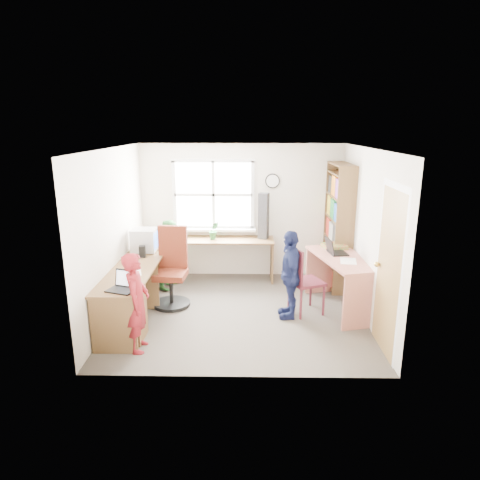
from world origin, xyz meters
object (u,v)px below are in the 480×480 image
Objects in this scene: person_red at (137,302)px; crt_monitor at (144,240)px; swivel_chair at (172,272)px; laptop_right at (334,250)px; cd_tower at (264,216)px; potted_plant at (214,231)px; l_desk at (147,290)px; bookshelf at (338,229)px; laptop_left at (124,285)px; person_green at (171,254)px; person_navy at (290,274)px; right_desk at (343,272)px; wooden_chair at (302,278)px.

crt_monitor is at bearing 5.92° from person_red.
swivel_chair is 2.51m from laptop_right.
cd_tower reaches higher than potted_plant.
cd_tower reaches higher than l_desk.
l_desk is at bearing -109.72° from swivel_chair.
swivel_chair is 0.97× the size of person_red.
bookshelf is 1.73× the size of swivel_chair.
swivel_chair reaches higher than laptop_left.
l_desk is 2.36× the size of person_red.
person_red is (-2.88, -2.29, -0.38)m from bookshelf.
bookshelf is at bearing -71.96° from person_green.
swivel_chair is 1.49× the size of cd_tower.
person_navy reaches higher than potted_plant.
cd_tower is at bearing 166.84° from bookshelf.
swivel_chair is at bearing 66.48° from l_desk.
right_desk is 3.17m from laptop_left.
bookshelf reaches higher than person_red.
bookshelf is at bearing 54.43° from laptop_left.
l_desk is 3.62× the size of cd_tower.
cd_tower is (-1.04, 1.12, 0.29)m from laptop_right.
person_red reaches higher than right_desk.
person_green is at bearing -123.19° from person_navy.
laptop_right reaches higher than laptop_left.
bookshelf reaches higher than swivel_chair.
person_green is (0.22, 2.02, -0.21)m from laptop_left.
swivel_chair is 1.20× the size of wooden_chair.
person_green is (0.05, 2.13, -0.03)m from person_red.
crt_monitor is 1.21× the size of potted_plant.
person_green is (-2.09, 1.04, 0.04)m from wooden_chair.
crt_monitor reaches higher than wooden_chair.
right_desk is at bearing -69.13° from person_red.
laptop_right is (2.84, 1.36, 0.07)m from laptop_left.
cd_tower is at bearing 72.88° from laptop_left.
potted_plant is at bearing -46.58° from person_green.
person_navy is at bearing -125.46° from bookshelf.
crt_monitor is 1.30m from potted_plant.
laptop_left is at bearing 107.64° from laptop_right.
bookshelf is at bearing 6.51° from cd_tower.
bookshelf is 2.88m from swivel_chair.
swivel_chair is 1.82m from person_navy.
swivel_chair is 1.43m from person_red.
right_desk is 4.00× the size of laptop_right.
person_green is (-1.58, -0.45, -0.57)m from cd_tower.
bookshelf is at bearing -22.75° from laptop_right.
laptop_left is at bearing -97.99° from l_desk.
person_red reaches higher than swivel_chair.
right_desk is 3.97× the size of crt_monitor.
laptop_left is at bearing -171.51° from person_green.
person_navy is at bearing 41.32° from laptop_left.
person_navy is at bearing -9.77° from swivel_chair.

